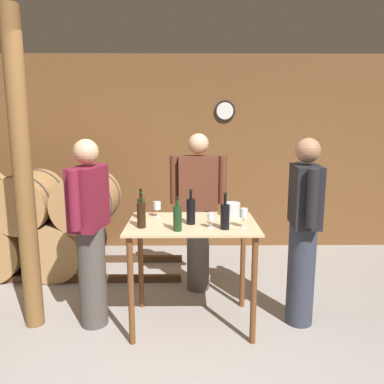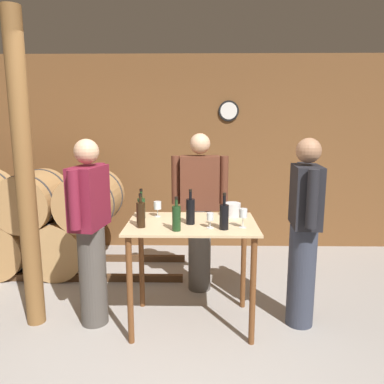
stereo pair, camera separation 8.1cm
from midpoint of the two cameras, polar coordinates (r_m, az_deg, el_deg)
name	(u,v)px [view 2 (the right image)]	position (r m, az deg, el deg)	size (l,w,h in m)	color
ground_plane	(177,360)	(3.15, -1.42, -24.24)	(14.00, 14.00, 0.00)	#9E9993
back_wall	(187,154)	(5.32, -0.28, 5.85)	(8.40, 0.08, 2.70)	brown
barrel_rack	(21,223)	(4.95, -24.20, -4.34)	(4.26, 0.78, 1.23)	#4C331E
tasting_table	(192,242)	(3.29, 0.69, -7.69)	(1.11, 0.75, 0.94)	#D1B284
wooden_post	(25,176)	(3.46, -23.53, 2.31)	(0.16, 0.16, 2.70)	brown
wine_bottle_far_left	(141,207)	(3.38, -7.03, -2.32)	(0.07, 0.07, 0.27)	#193819
wine_bottle_left	(141,214)	(3.09, -7.07, -3.36)	(0.07, 0.07, 0.28)	black
wine_bottle_center	(176,218)	(2.98, -1.61, -3.91)	(0.07, 0.07, 0.28)	#193819
wine_bottle_right	(190,211)	(3.16, 0.50, -2.87)	(0.08, 0.08, 0.30)	black
wine_bottle_far_right	(224,216)	(3.03, 5.68, -3.66)	(0.07, 0.07, 0.30)	black
wine_glass_near_left	(157,206)	(3.43, -4.61, -2.11)	(0.07, 0.07, 0.14)	silver
wine_glass_near_center	(210,217)	(3.06, 3.54, -3.88)	(0.06, 0.06, 0.13)	silver
wine_glass_near_right	(243,214)	(3.09, 8.55, -3.30)	(0.07, 0.07, 0.16)	silver
ice_bucket	(232,210)	(3.46, 6.86, -2.69)	(0.15, 0.15, 0.13)	silver
person_host	(304,230)	(3.40, 17.37, -5.50)	(0.25, 0.59, 1.67)	#333847
person_visitor_with_scarf	(200,209)	(3.94, 1.77, -2.66)	(0.59, 0.24, 1.68)	#4C4742
person_visitor_bearded	(90,230)	(3.37, -14.55, -5.56)	(0.29, 0.58, 1.66)	#4C4742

